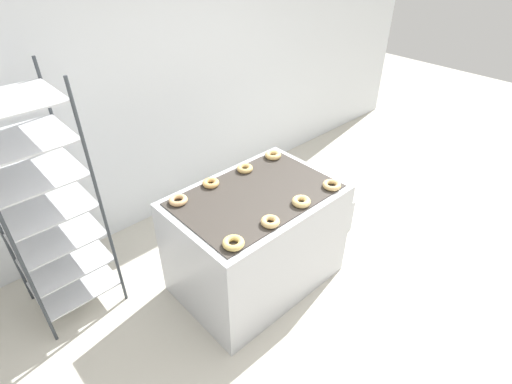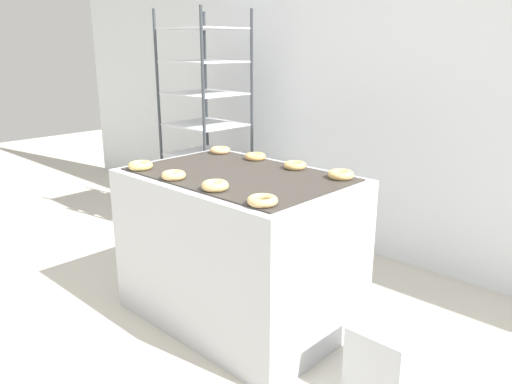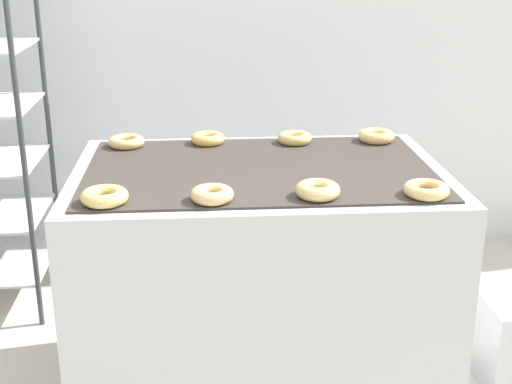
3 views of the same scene
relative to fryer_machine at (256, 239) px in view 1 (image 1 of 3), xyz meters
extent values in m
plane|color=beige|center=(0.00, -0.69, -0.45)|extent=(14.00, 14.00, 0.00)
cube|color=silver|center=(0.00, 1.43, 0.95)|extent=(8.00, 0.05, 2.80)
cube|color=#B7BABF|center=(0.00, 0.00, 0.00)|extent=(1.30, 0.88, 0.90)
cube|color=#38332D|center=(0.00, 0.00, 0.45)|extent=(1.19, 0.78, 0.01)
cube|color=#262628|center=(0.36, -0.40, 0.18)|extent=(0.12, 0.07, 0.10)
cylinder|color=#33383D|center=(-1.52, 0.57, 0.49)|extent=(0.02, 0.02, 1.89)
cylinder|color=#33383D|center=(-0.95, 0.57, 0.49)|extent=(0.02, 0.02, 1.89)
cylinder|color=#33383D|center=(-0.95, 1.10, 0.49)|extent=(0.02, 0.02, 1.89)
cube|color=silver|center=(-1.24, 0.84, -0.26)|extent=(0.58, 0.53, 0.01)
cube|color=silver|center=(-1.24, 0.84, -0.01)|extent=(0.58, 0.53, 0.01)
cube|color=silver|center=(-1.24, 0.84, 0.25)|extent=(0.58, 0.53, 0.01)
cube|color=silver|center=(-1.24, 0.84, 0.51)|extent=(0.58, 0.53, 0.01)
cube|color=silver|center=(-1.24, 0.84, 0.77)|extent=(0.58, 0.53, 0.01)
cube|color=silver|center=(-1.24, 0.84, 1.03)|extent=(0.58, 0.53, 0.01)
cube|color=silver|center=(-1.24, 0.84, 1.28)|extent=(0.58, 0.53, 0.01)
cube|color=#B7BABF|center=(1.01, 0.01, -0.27)|extent=(0.29, 0.37, 0.36)
torus|color=#DEBE6A|center=(-0.49, -0.32, 0.47)|extent=(0.14, 0.14, 0.04)
torus|color=#DBB471|center=(-0.17, -0.33, 0.47)|extent=(0.13, 0.13, 0.04)
torus|color=#DCB972|center=(0.16, -0.31, 0.48)|extent=(0.14, 0.14, 0.05)
torus|color=#D9B372|center=(0.49, -0.33, 0.47)|extent=(0.14, 0.14, 0.04)
torus|color=tan|center=(-0.49, 0.31, 0.47)|extent=(0.14, 0.14, 0.04)
torus|color=#E5AE61|center=(-0.18, 0.33, 0.47)|extent=(0.13, 0.13, 0.04)
torus|color=tan|center=(0.16, 0.31, 0.47)|extent=(0.13, 0.13, 0.04)
torus|color=#E1B86E|center=(0.49, 0.31, 0.48)|extent=(0.14, 0.14, 0.04)
camera|label=1|loc=(-1.67, -1.81, 2.18)|focal=28.00mm
camera|label=2|loc=(1.97, -1.92, 1.16)|focal=35.00mm
camera|label=3|loc=(-0.19, -2.36, 1.20)|focal=50.00mm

